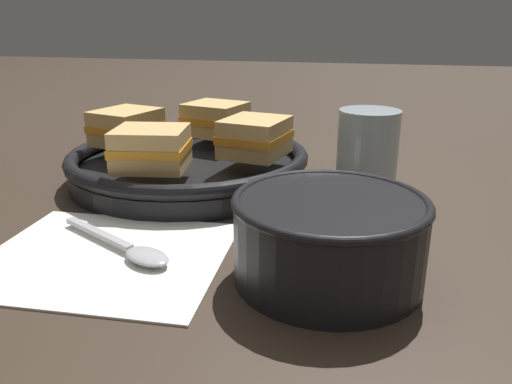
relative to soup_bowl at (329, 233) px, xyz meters
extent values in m
plane|color=#382B21|center=(-0.11, 0.07, -0.04)|extent=(4.00, 4.00, 0.00)
cube|color=white|center=(-0.20, -0.01, -0.04)|extent=(0.22, 0.19, 0.00)
cylinder|color=black|center=(0.00, 0.00, -0.01)|extent=(0.15, 0.15, 0.07)
cylinder|color=orange|center=(0.00, 0.00, 0.02)|extent=(0.14, 0.14, 0.01)
torus|color=black|center=(0.00, 0.00, 0.03)|extent=(0.16, 0.16, 0.01)
cube|color=#B7B7BC|center=(-0.22, 0.02, -0.03)|extent=(0.10, 0.05, 0.01)
ellipsoid|color=#B7B7BC|center=(-0.15, -0.01, -0.03)|extent=(0.06, 0.05, 0.01)
cylinder|color=black|center=(-0.21, 0.22, -0.03)|extent=(0.30, 0.30, 0.02)
torus|color=black|center=(-0.21, 0.22, -0.01)|extent=(0.31, 0.31, 0.02)
cube|color=black|center=(-0.33, 0.40, -0.01)|extent=(0.10, 0.13, 0.01)
cube|color=#DBB26B|center=(-0.20, 0.31, 0.01)|extent=(0.09, 0.09, 0.02)
cube|color=orange|center=(-0.20, 0.31, 0.02)|extent=(0.10, 0.09, 0.01)
cube|color=#DBB26B|center=(-0.20, 0.31, 0.04)|extent=(0.09, 0.09, 0.02)
cube|color=#DBB26B|center=(-0.30, 0.23, 0.01)|extent=(0.09, 0.09, 0.02)
cube|color=orange|center=(-0.30, 0.23, 0.02)|extent=(0.09, 0.10, 0.01)
cube|color=#DBB26B|center=(-0.30, 0.23, 0.04)|extent=(0.09, 0.09, 0.02)
cube|color=#DBB26B|center=(-0.21, 0.13, 0.01)|extent=(0.09, 0.08, 0.02)
cube|color=orange|center=(-0.21, 0.13, 0.02)|extent=(0.09, 0.09, 0.01)
cube|color=#DBB26B|center=(-0.21, 0.13, 0.04)|extent=(0.09, 0.08, 0.02)
cube|color=#DBB26B|center=(-0.11, 0.21, 0.01)|extent=(0.08, 0.09, 0.02)
cube|color=orange|center=(-0.11, 0.21, 0.02)|extent=(0.09, 0.09, 0.01)
cube|color=#DBB26B|center=(-0.11, 0.21, 0.04)|extent=(0.08, 0.09, 0.02)
cylinder|color=silver|center=(0.02, 0.21, 0.01)|extent=(0.07, 0.07, 0.11)
camera|label=1|loc=(0.03, -0.37, 0.16)|focal=35.00mm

